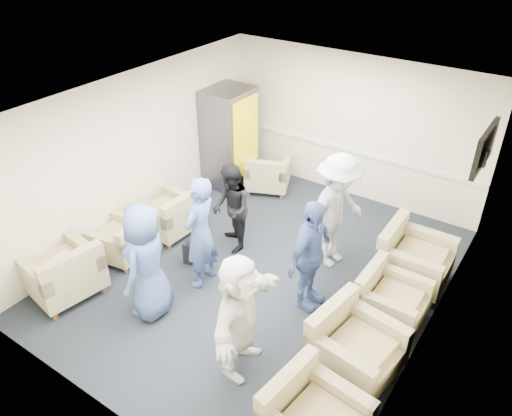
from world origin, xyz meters
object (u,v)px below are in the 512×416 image
Objects in this scene: armchair_left_far at (170,216)px; person_mid_right at (310,256)px; person_back_left at (231,209)px; person_front_right at (240,315)px; person_mid_left at (200,233)px; person_front_left at (147,262)px; vending_machine at (230,138)px; armchair_left_mid at (123,241)px; armchair_right_midnear at (352,347)px; armchair_corner at (268,176)px; person_back_right at (336,212)px; armchair_left_near at (65,274)px; armchair_right_midfar at (388,300)px; armchair_right_far at (411,259)px.

person_mid_right is (2.79, -0.23, 0.50)m from armchair_left_far.
armchair_left_far is 1.21m from person_back_left.
person_front_right reaches higher than person_back_left.
person_back_left is (-0.15, 0.94, -0.13)m from person_mid_left.
vending_machine is at bearing -173.09° from person_front_left.
armchair_left_mid is 0.98× the size of armchair_left_far.
armchair_left_mid is 0.53× the size of person_mid_right.
armchair_right_midnear is 0.71× the size of person_back_left.
person_front_left is at bearing -16.58° from person_mid_left.
armchair_corner is (0.55, 2.17, -0.02)m from armchair_left_far.
armchair_left_mid is at bearing -94.25° from person_back_left.
person_back_left reaches higher than armchair_corner.
armchair_right_midnear is 0.62× the size of person_front_left.
armchair_right_midnear is at bearing -124.20° from person_mid_right.
armchair_right_midnear is at bearing -136.99° from person_back_right.
armchair_left_near is at bearing -9.03° from armchair_left_mid.
armchair_left_mid is (0.00, 1.09, -0.06)m from armchair_left_near.
armchair_left_near is 0.62× the size of person_mid_left.
armchair_right_midfar is at bearing 6.19° from armchair_right_midnear.
person_back_right reaches higher than armchair_corner.
armchair_left_far is at bearing -175.11° from armchair_left_near.
person_mid_left reaches higher than armchair_corner.
person_mid_left is at bearing 142.73° from armchair_left_near.
armchair_left_mid is at bearing -88.70° from vending_machine.
person_front_left is at bearing -48.03° from person_back_left.
armchair_right_far reaches higher than armchair_left_near.
person_back_right is at bearing 58.96° from armchair_right_midfar.
armchair_left_near is 1.41m from person_front_left.
person_mid_left is 0.94× the size of person_back_right.
person_mid_left reaches higher than person_front_left.
armchair_right_midnear is (3.79, -0.96, 0.03)m from armchair_left_far.
person_back_right is 1.08m from person_mid_right.
person_front_right is at bearing 95.55° from armchair_corner.
person_back_left is 0.89× the size of person_mid_right.
person_mid_right is at bearing 109.76° from armchair_corner.
armchair_right_midnear is 0.60× the size of person_mid_left.
person_front_left is 1.83m from person_back_left.
vending_machine is at bearing -12.86° from armchair_corner.
armchair_corner is (0.72, 3.10, 0.01)m from armchair_left_mid.
vending_machine is (-4.03, 0.94, 0.60)m from armchair_right_far.
person_front_right reaches higher than armchair_left_mid.
armchair_corner is 2.04m from person_back_left.
armchair_right_midnear is at bearing -69.98° from person_front_right.
armchair_right_midfar is 2.75m from person_mid_left.
person_back_right reaches higher than person_mid_left.
armchair_corner is at bearing 54.19° from armchair_right_midnear.
armchair_left_far is 0.86× the size of armchair_corner.
armchair_right_far is at bearing 120.13° from person_mid_left.
person_mid_left is at bearing 90.83° from armchair_left_mid.
person_back_left is at bearing 106.38° from armchair_right_far.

